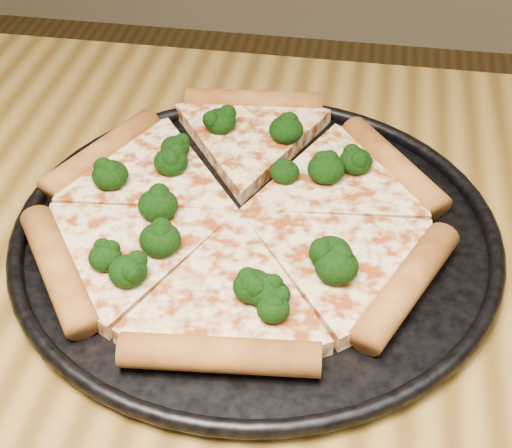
# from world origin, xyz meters

# --- Properties ---
(dining_table) EXTENTS (1.20, 0.90, 0.75)m
(dining_table) POSITION_xyz_m (0.00, 0.00, 0.66)
(dining_table) COLOR olive
(dining_table) RESTS_ON ground
(pizza_pan) EXTENTS (0.42, 0.42, 0.02)m
(pizza_pan) POSITION_xyz_m (0.01, 0.12, 0.76)
(pizza_pan) COLOR black
(pizza_pan) RESTS_ON dining_table
(pizza) EXTENTS (0.37, 0.38, 0.03)m
(pizza) POSITION_xyz_m (-0.01, 0.13, 0.77)
(pizza) COLOR #FFDE9C
(pizza) RESTS_ON pizza_pan
(broccoli_florets) EXTENTS (0.25, 0.27, 0.03)m
(broccoli_florets) POSITION_xyz_m (-0.01, 0.12, 0.78)
(broccoli_florets) COLOR black
(broccoli_florets) RESTS_ON pizza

